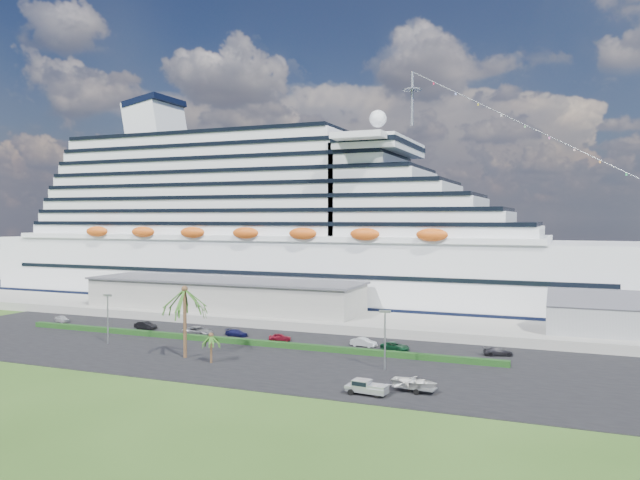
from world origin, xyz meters
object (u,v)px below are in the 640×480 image
at_px(parked_car_3, 237,333).
at_px(pickup_truck, 366,387).
at_px(cruise_ship, 286,236).
at_px(boat_trailer, 415,382).

xyz_separation_m(parked_car_3, pickup_truck, (32.67, -26.48, 0.36)).
distance_m(cruise_ship, parked_car_3, 46.22).
xyz_separation_m(cruise_ship, pickup_truck, (42.88, -68.63, -15.61)).
bearing_deg(boat_trailer, pickup_truck, -148.00).
height_order(pickup_truck, boat_trailer, boat_trailer).
bearing_deg(cruise_ship, boat_trailer, -53.75).
height_order(cruise_ship, parked_car_3, cruise_ship).
relative_size(cruise_ship, parked_car_3, 45.64).
distance_m(cruise_ship, pickup_truck, 82.42).
xyz_separation_m(pickup_truck, boat_trailer, (5.11, 3.19, 0.26)).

